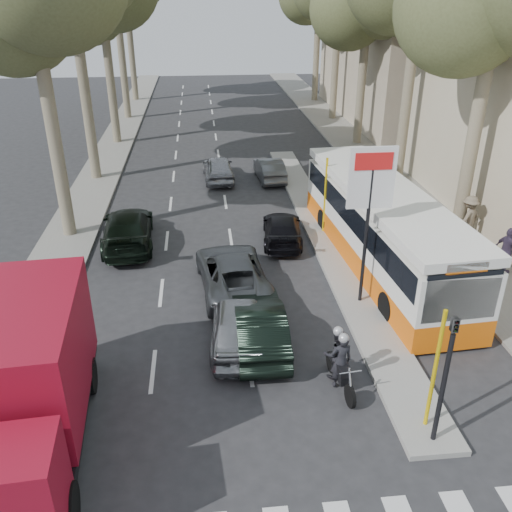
{
  "coord_description": "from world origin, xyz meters",
  "views": [
    {
      "loc": [
        -2.02,
        -10.76,
        9.97
      ],
      "look_at": [
        -0.3,
        5.91,
        1.6
      ],
      "focal_mm": 38.0,
      "sensor_mm": 36.0,
      "label": 1
    }
  ],
  "objects_px": {
    "dark_hatchback": "(259,324)",
    "city_bus": "(382,225)",
    "silver_hatchback": "(239,321)",
    "motorcycle": "(339,359)",
    "red_truck": "(23,383)"
  },
  "relations": [
    {
      "from": "city_bus",
      "to": "motorcycle",
      "type": "distance_m",
      "value": 7.74
    },
    {
      "from": "red_truck",
      "to": "motorcycle",
      "type": "xyz_separation_m",
      "value": [
        7.79,
        1.48,
        -1.05
      ]
    },
    {
      "from": "silver_hatchback",
      "to": "city_bus",
      "type": "xyz_separation_m",
      "value": [
        5.9,
        4.68,
        0.93
      ]
    },
    {
      "from": "silver_hatchback",
      "to": "city_bus",
      "type": "height_order",
      "value": "city_bus"
    },
    {
      "from": "silver_hatchback",
      "to": "red_truck",
      "type": "bearing_deg",
      "value": 39.05
    },
    {
      "from": "red_truck",
      "to": "city_bus",
      "type": "bearing_deg",
      "value": 33.12
    },
    {
      "from": "silver_hatchback",
      "to": "dark_hatchback",
      "type": "distance_m",
      "value": 0.63
    },
    {
      "from": "city_bus",
      "to": "motorcycle",
      "type": "height_order",
      "value": "city_bus"
    },
    {
      "from": "dark_hatchback",
      "to": "motorcycle",
      "type": "xyz_separation_m",
      "value": [
        1.97,
        -2.07,
        0.11
      ]
    },
    {
      "from": "red_truck",
      "to": "silver_hatchback",
      "type": "bearing_deg",
      "value": 31.58
    },
    {
      "from": "dark_hatchback",
      "to": "red_truck",
      "type": "relative_size",
      "value": 0.63
    },
    {
      "from": "red_truck",
      "to": "motorcycle",
      "type": "relative_size",
      "value": 3.22
    },
    {
      "from": "dark_hatchback",
      "to": "city_bus",
      "type": "height_order",
      "value": "city_bus"
    },
    {
      "from": "silver_hatchback",
      "to": "red_truck",
      "type": "relative_size",
      "value": 0.65
    },
    {
      "from": "city_bus",
      "to": "motorcycle",
      "type": "relative_size",
      "value": 5.82
    }
  ]
}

